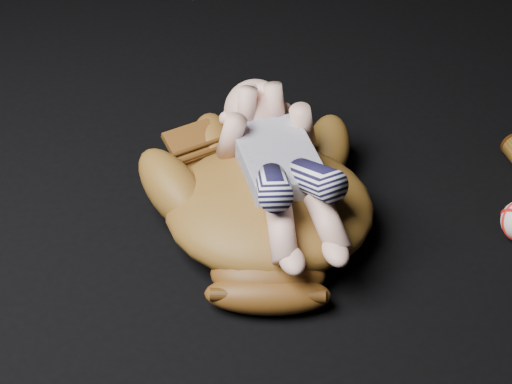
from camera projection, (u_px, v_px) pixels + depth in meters
baseball_glove at (269, 199)px, 1.23m from camera, size 0.44×0.49×0.15m
newborn_baby at (283, 165)px, 1.20m from camera, size 0.27×0.43×0.16m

